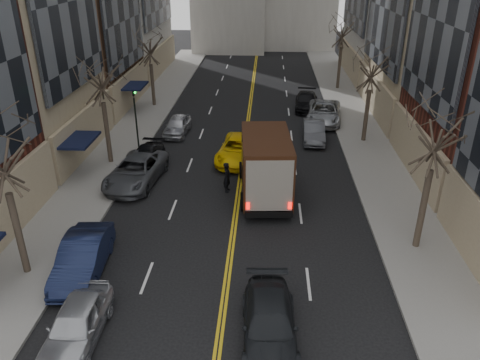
# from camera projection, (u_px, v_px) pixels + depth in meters

# --- Properties ---
(sidewalk_left) EXTENTS (4.00, 66.00, 0.15)m
(sidewalk_left) POSITION_uv_depth(u_px,v_px,m) (135.00, 127.00, 37.64)
(sidewalk_left) COLOR slate
(sidewalk_left) RESTS_ON ground
(sidewalk_right) EXTENTS (4.00, 66.00, 0.15)m
(sidewalk_right) POSITION_uv_depth(u_px,v_px,m) (361.00, 132.00, 36.69)
(sidewalk_right) COLOR slate
(sidewalk_right) RESTS_ON ground
(tree_lf_mid) EXTENTS (3.20, 3.20, 8.91)m
(tree_lf_mid) POSITION_uv_depth(u_px,v_px,m) (98.00, 64.00, 28.49)
(tree_lf_mid) COLOR #382D23
(tree_lf_mid) RESTS_ON sidewalk_left
(tree_lf_far) EXTENTS (3.20, 3.20, 8.12)m
(tree_lf_far) POSITION_uv_depth(u_px,v_px,m) (149.00, 39.00, 40.41)
(tree_lf_far) COLOR #382D23
(tree_lf_far) RESTS_ON sidewalk_left
(tree_rt_near) EXTENTS (3.20, 3.20, 8.71)m
(tree_rt_near) POSITION_uv_depth(u_px,v_px,m) (440.00, 119.00, 19.55)
(tree_rt_near) COLOR #382D23
(tree_rt_near) RESTS_ON sidewalk_right
(tree_rt_mid) EXTENTS (3.20, 3.20, 8.32)m
(tree_rt_mid) POSITION_uv_depth(u_px,v_px,m) (373.00, 58.00, 32.24)
(tree_rt_mid) COLOR #382D23
(tree_rt_mid) RESTS_ON sidewalk_right
(tree_rt_far) EXTENTS (3.20, 3.20, 9.11)m
(tree_rt_far) POSITION_uv_depth(u_px,v_px,m) (344.00, 21.00, 45.45)
(tree_rt_far) COLOR #382D23
(tree_rt_far) RESTS_ON sidewalk_right
(traffic_signal) EXTENTS (0.29, 0.26, 4.70)m
(traffic_signal) POSITION_uv_depth(u_px,v_px,m) (136.00, 114.00, 31.86)
(traffic_signal) COLOR black
(traffic_signal) RESTS_ON sidewalk_left
(ups_truck) EXTENTS (3.23, 7.09, 3.79)m
(ups_truck) POSITION_uv_depth(u_px,v_px,m) (265.00, 164.00, 26.52)
(ups_truck) COLOR black
(ups_truck) RESTS_ON ground
(observer_sedan) EXTENTS (2.20, 4.97, 1.42)m
(observer_sedan) POSITION_uv_depth(u_px,v_px,m) (269.00, 324.00, 16.82)
(observer_sedan) COLOR black
(observer_sedan) RESTS_ON ground
(taxi) EXTENTS (3.16, 5.72, 1.52)m
(taxi) POSITION_uv_depth(u_px,v_px,m) (239.00, 149.00, 31.60)
(taxi) COLOR yellow
(taxi) RESTS_ON ground
(pedestrian) EXTENTS (0.54, 0.73, 1.82)m
(pedestrian) POSITION_uv_depth(u_px,v_px,m) (227.00, 177.00, 27.31)
(pedestrian) COLOR black
(pedestrian) RESTS_ON ground
(parked_lf_a) EXTENTS (1.78, 4.33, 1.47)m
(parked_lf_a) POSITION_uv_depth(u_px,v_px,m) (77.00, 324.00, 16.78)
(parked_lf_a) COLOR #B6B9BF
(parked_lf_a) RESTS_ON ground
(parked_lf_b) EXTENTS (2.10, 5.04, 1.62)m
(parked_lf_b) POSITION_uv_depth(u_px,v_px,m) (83.00, 257.00, 20.31)
(parked_lf_b) COLOR #101734
(parked_lf_b) RESTS_ON ground
(parked_lf_c) EXTENTS (3.25, 5.99, 1.59)m
(parked_lf_c) POSITION_uv_depth(u_px,v_px,m) (136.00, 171.00, 28.37)
(parked_lf_c) COLOR #4A4C51
(parked_lf_c) RESTS_ON ground
(parked_lf_d) EXTENTS (2.14, 4.61, 1.30)m
(parked_lf_d) POSITION_uv_depth(u_px,v_px,m) (145.00, 158.00, 30.46)
(parked_lf_d) COLOR black
(parked_lf_d) RESTS_ON ground
(parked_lf_e) EXTENTS (1.85, 4.18, 1.40)m
(parked_lf_e) POSITION_uv_depth(u_px,v_px,m) (177.00, 125.00, 36.15)
(parked_lf_e) COLOR #B7B8BF
(parked_lf_e) RESTS_ON ground
(parked_rt_a) EXTENTS (1.72, 4.44, 1.44)m
(parked_rt_a) POSITION_uv_depth(u_px,v_px,m) (314.00, 131.00, 34.89)
(parked_rt_a) COLOR #4C4E54
(parked_rt_a) RESTS_ON ground
(parked_rt_b) EXTENTS (3.37, 6.10, 1.62)m
(parked_rt_b) POSITION_uv_depth(u_px,v_px,m) (324.00, 112.00, 38.77)
(parked_rt_b) COLOR #ADB1B5
(parked_rt_b) RESTS_ON ground
(parked_rt_c) EXTENTS (2.32, 4.98, 1.41)m
(parked_rt_c) POSITION_uv_depth(u_px,v_px,m) (306.00, 101.00, 41.98)
(parked_rt_c) COLOR black
(parked_rt_c) RESTS_ON ground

